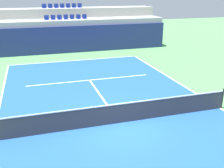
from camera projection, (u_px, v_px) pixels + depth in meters
name	position (u px, v px, depth m)	size (l,w,h in m)	color
ground_plane	(120.00, 123.00, 12.28)	(80.00, 80.00, 0.00)	#4C8C4C
court_surface	(120.00, 123.00, 12.27)	(11.00, 24.00, 0.01)	#1E4C99
baseline_far	(76.00, 60.00, 23.04)	(11.00, 0.10, 0.00)	white
sideline_right	(220.00, 108.00, 13.78)	(0.10, 24.00, 0.00)	white
service_line_far	(90.00, 80.00, 18.04)	(8.26, 0.10, 0.00)	white
centre_service_line	(102.00, 97.00, 15.16)	(0.10, 6.40, 0.00)	white
back_wall	(69.00, 40.00, 25.48)	(19.61, 0.30, 2.54)	navy
stands_tier_lower	(67.00, 35.00, 26.62)	(19.61, 2.40, 3.03)	#9E9E99
stands_tier_upper	(64.00, 27.00, 28.62)	(19.61, 2.40, 3.96)	#9E9E99
seating_row_lower	(66.00, 18.00, 26.16)	(4.14, 0.44, 0.44)	navy
seating_row_upper	(62.00, 7.00, 28.01)	(4.14, 0.44, 0.44)	navy
tennis_net	(120.00, 113.00, 12.11)	(11.08, 0.08, 1.07)	black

